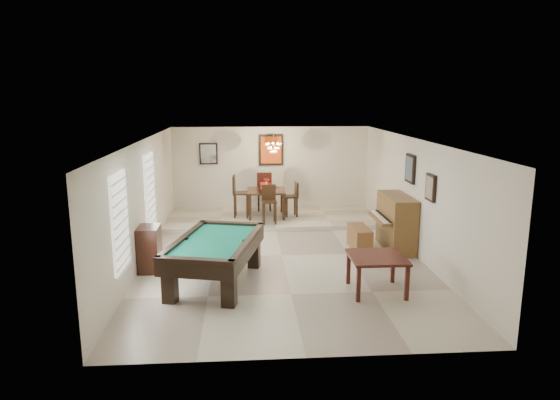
{
  "coord_description": "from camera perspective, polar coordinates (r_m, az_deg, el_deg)",
  "views": [
    {
      "loc": [
        -0.81,
        -10.72,
        3.55
      ],
      "look_at": [
        0.0,
        0.6,
        1.15
      ],
      "focal_mm": 32.0,
      "sensor_mm": 36.0,
      "label": 1
    }
  ],
  "objects": [
    {
      "name": "piano_bench",
      "position": [
        11.8,
        9.09,
        -4.34
      ],
      "size": [
        0.41,
        0.99,
        0.54
      ],
      "primitive_type": "cube",
      "rotation": [
        0.0,
        0.0,
        0.03
      ],
      "color": "brown",
      "rests_on": "ground_plane"
    },
    {
      "name": "wall_back",
      "position": [
        15.41,
        -1.03,
        3.54
      ],
      "size": [
        6.0,
        0.04,
        2.6
      ],
      "primitive_type": "cube",
      "color": "silver",
      "rests_on": "ground_plane"
    },
    {
      "name": "dining_chair_south",
      "position": [
        13.5,
        -1.23,
        -0.52
      ],
      "size": [
        0.4,
        0.4,
        1.04
      ],
      "primitive_type": null,
      "rotation": [
        0.0,
        0.0,
        0.05
      ],
      "color": "black",
      "rests_on": "dining_step"
    },
    {
      "name": "dining_chair_north",
      "position": [
        15.03,
        -1.81,
        1.05
      ],
      "size": [
        0.44,
        0.44,
        1.18
      ],
      "primitive_type": null,
      "rotation": [
        0.0,
        0.0,
        3.13
      ],
      "color": "black",
      "rests_on": "dining_step"
    },
    {
      "name": "dining_chair_west",
      "position": [
        14.23,
        -4.46,
        0.43
      ],
      "size": [
        0.48,
        0.48,
        1.2
      ],
      "primitive_type": null,
      "rotation": [
        0.0,
        0.0,
        1.5
      ],
      "color": "black",
      "rests_on": "dining_step"
    },
    {
      "name": "apothecary_chest",
      "position": [
        10.58,
        -14.67,
        -5.41
      ],
      "size": [
        0.41,
        0.62,
        0.93
      ],
      "primitive_type": "cube",
      "color": "black",
      "rests_on": "ground_plane"
    },
    {
      "name": "wall_front",
      "position": [
        6.66,
        3.15,
        -7.81
      ],
      "size": [
        6.0,
        0.04,
        2.6
      ],
      "primitive_type": "cube",
      "color": "silver",
      "rests_on": "ground_plane"
    },
    {
      "name": "ground_plane",
      "position": [
        11.32,
        0.22,
        -6.38
      ],
      "size": [
        6.0,
        9.0,
        0.02
      ],
      "primitive_type": "cube",
      "color": "beige"
    },
    {
      "name": "right_picture_lower",
      "position": [
        10.59,
        16.84,
        1.36
      ],
      "size": [
        0.06,
        0.45,
        0.55
      ],
      "primitive_type": "cube",
      "color": "gray",
      "rests_on": "wall_right"
    },
    {
      "name": "window_left_rear",
      "position": [
        11.72,
        -14.64,
        0.98
      ],
      "size": [
        0.06,
        1.0,
        1.7
      ],
      "primitive_type": "cube",
      "color": "white",
      "rests_on": "wall_left"
    },
    {
      "name": "dining_step",
      "position": [
        14.42,
        -0.75,
        -2.07
      ],
      "size": [
        6.0,
        2.5,
        0.12
      ],
      "primitive_type": "cube",
      "color": "beige",
      "rests_on": "ground_plane"
    },
    {
      "name": "pool_table",
      "position": [
        9.67,
        -7.36,
        -7.02
      ],
      "size": [
        1.93,
        2.79,
        0.85
      ],
      "primitive_type": null,
      "rotation": [
        0.0,
        0.0,
        -0.23
      ],
      "color": "black",
      "rests_on": "ground_plane"
    },
    {
      "name": "upright_piano",
      "position": [
        11.91,
        12.46,
        -2.52
      ],
      "size": [
        0.85,
        1.52,
        1.27
      ],
      "primitive_type": null,
      "color": "brown",
      "rests_on": "ground_plane"
    },
    {
      "name": "flower_vase",
      "position": [
        14.18,
        -1.58,
        2.07
      ],
      "size": [
        0.14,
        0.14,
        0.23
      ],
      "primitive_type": null,
      "rotation": [
        0.0,
        0.0,
        0.06
      ],
      "color": "#B01B0F",
      "rests_on": "dining_table"
    },
    {
      "name": "right_picture_upper",
      "position": [
        11.76,
        14.67,
        3.49
      ],
      "size": [
        0.06,
        0.55,
        0.65
      ],
      "primitive_type": "cube",
      "color": "slate",
      "rests_on": "wall_right"
    },
    {
      "name": "dining_table",
      "position": [
        14.28,
        -1.57,
        -0.13
      ],
      "size": [
        1.09,
        1.09,
        0.89
      ],
      "primitive_type": null,
      "rotation": [
        0.0,
        0.0,
        -0.02
      ],
      "color": "black",
      "rests_on": "dining_step"
    },
    {
      "name": "back_mirror",
      "position": [
        15.32,
        -8.18,
        5.26
      ],
      "size": [
        0.55,
        0.06,
        0.65
      ],
      "primitive_type": "cube",
      "color": "white",
      "rests_on": "wall_back"
    },
    {
      "name": "square_table",
      "position": [
        9.38,
        10.97,
        -8.28
      ],
      "size": [
        0.99,
        0.99,
        0.68
      ],
      "primitive_type": null,
      "rotation": [
        0.0,
        0.0,
        -0.0
      ],
      "color": "#34100D",
      "rests_on": "ground_plane"
    },
    {
      "name": "chandelier",
      "position": [
        14.01,
        -0.76,
        6.41
      ],
      "size": [
        0.44,
        0.44,
        0.6
      ],
      "primitive_type": null,
      "color": "#FFE5B2",
      "rests_on": "ceiling"
    },
    {
      "name": "dining_chair_east",
      "position": [
        14.31,
        1.26,
        0.09
      ],
      "size": [
        0.4,
        0.4,
        0.98
      ],
      "primitive_type": null,
      "rotation": [
        0.0,
        0.0,
        -1.46
      ],
      "color": "black",
      "rests_on": "dining_step"
    },
    {
      "name": "wall_right",
      "position": [
        11.59,
        15.17,
        0.33
      ],
      "size": [
        0.04,
        9.0,
        2.6
      ],
      "primitive_type": "cube",
      "color": "silver",
      "rests_on": "ground_plane"
    },
    {
      "name": "ceiling",
      "position": [
        10.79,
        0.23,
        6.89
      ],
      "size": [
        6.0,
        9.0,
        0.04
      ],
      "primitive_type": "cube",
      "color": "white",
      "rests_on": "wall_back"
    },
    {
      "name": "wall_left",
      "position": [
        11.17,
        -15.31,
        -0.11
      ],
      "size": [
        0.04,
        9.0,
        2.6
      ],
      "primitive_type": "cube",
      "color": "silver",
      "rests_on": "ground_plane"
    },
    {
      "name": "back_painting",
      "position": [
        15.29,
        -1.03,
        5.74
      ],
      "size": [
        0.75,
        0.06,
        0.95
      ],
      "primitive_type": "cube",
      "color": "#D84C14",
      "rests_on": "wall_back"
    },
    {
      "name": "window_left_front",
      "position": [
        9.05,
        -17.8,
        -2.39
      ],
      "size": [
        0.06,
        1.0,
        1.7
      ],
      "primitive_type": "cube",
      "color": "white",
      "rests_on": "wall_left"
    }
  ]
}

